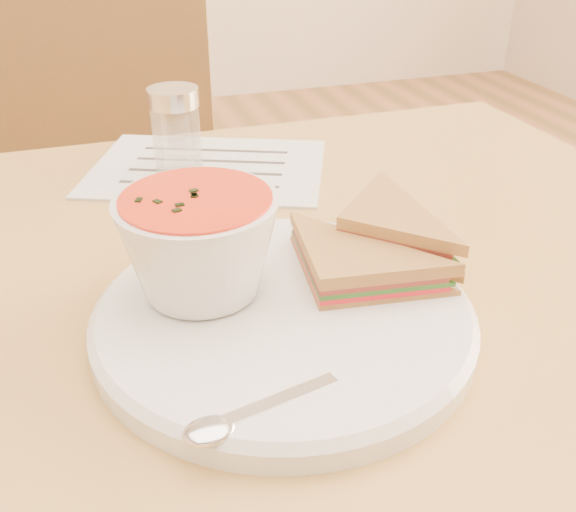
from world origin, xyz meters
name	(u,v)px	position (x,y,z in m)	size (l,w,h in m)	color
chair_far	(97,256)	(-0.11, 0.55, 0.47)	(0.42, 0.42, 0.95)	brown
plate	(284,318)	(0.03, -0.11, 0.76)	(0.29, 0.29, 0.02)	white
soup_bowl	(200,250)	(-0.03, -0.07, 0.81)	(0.12, 0.12, 0.08)	white
sandwich_half_a	(319,299)	(0.05, -0.13, 0.78)	(0.11, 0.11, 0.03)	#BB9142
sandwich_half_b	(336,235)	(0.09, -0.06, 0.80)	(0.11, 0.11, 0.03)	#BB9142
spoon	(278,401)	(-0.01, -0.21, 0.77)	(0.16, 0.03, 0.01)	silver
paper_menu	(208,168)	(0.04, 0.22, 0.75)	(0.27, 0.20, 0.00)	silver
condiment_shaker	(176,133)	(0.00, 0.21, 0.80)	(0.06, 0.06, 0.10)	silver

